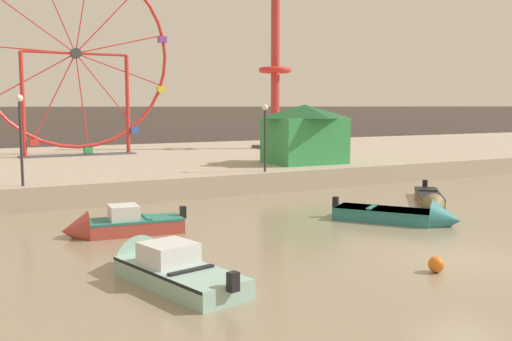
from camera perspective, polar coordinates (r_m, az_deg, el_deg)
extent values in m
plane|color=gray|center=(18.29, 19.69, -8.26)|extent=(240.00, 240.00, 0.00)
cube|color=tan|center=(41.12, -9.41, 0.69)|extent=(110.00, 25.50, 1.06)
cube|color=#564C47|center=(65.63, -16.75, 4.02)|extent=(140.00, 3.00, 4.40)
cube|color=#B24238|center=(21.24, -11.60, -5.29)|extent=(3.38, 1.69, 0.53)
cube|color=#237566|center=(21.19, -11.61, -4.69)|extent=(3.35, 1.71, 0.08)
cone|color=#B24238|center=(20.98, -17.14, -5.58)|extent=(1.03, 1.36, 1.27)
cube|color=black|center=(21.53, -7.09, -4.03)|extent=(0.23, 0.26, 0.44)
cube|color=silver|center=(21.07, -12.72, -3.97)|extent=(1.09, 1.17, 0.50)
cube|color=#237566|center=(21.26, -10.54, -4.44)|extent=(0.29, 1.15, 0.06)
cube|color=olive|center=(28.93, 16.41, -2.48)|extent=(3.53, 3.97, 0.40)
cube|color=black|center=(28.91, 16.42, -2.16)|extent=(3.51, 3.95, 0.08)
cone|color=olive|center=(26.25, 16.95, -3.37)|extent=(1.50, 1.53, 0.97)
cube|color=black|center=(31.11, 16.05, -1.29)|extent=(0.31, 0.31, 0.44)
cube|color=black|center=(29.43, 16.33, -1.87)|extent=(0.77, 0.67, 0.06)
cube|color=#93BCAD|center=(15.00, -7.39, -10.16)|extent=(2.36, 4.27, 0.49)
cube|color=black|center=(14.94, -7.40, -9.41)|extent=(2.37, 4.23, 0.08)
cone|color=#93BCAD|center=(17.11, -12.20, -8.19)|extent=(1.65, 1.40, 1.44)
cube|color=black|center=(13.26, -2.23, -10.73)|extent=(0.28, 0.25, 0.44)
cube|color=silver|center=(15.27, -8.48, -7.90)|extent=(1.45, 1.45, 0.53)
cube|color=black|center=(14.52, -6.29, -9.57)|extent=(1.29, 0.44, 0.06)
cube|color=teal|center=(23.58, 12.26, -4.21)|extent=(3.37, 3.90, 0.49)
cube|color=#237566|center=(23.54, 12.27, -3.71)|extent=(3.37, 3.88, 0.08)
cone|color=teal|center=(23.15, 17.97, -4.57)|extent=(1.74, 1.65, 1.40)
cube|color=black|center=(24.05, 7.72, -3.05)|extent=(0.31, 0.30, 0.44)
cube|color=#237566|center=(23.64, 11.18, -3.48)|extent=(1.11, 0.86, 0.06)
torus|color=red|center=(42.47, -17.08, 10.81)|extent=(12.97, 0.24, 12.97)
cylinder|color=#38383D|center=(42.47, -17.08, 10.81)|extent=(0.70, 0.50, 0.70)
cylinder|color=red|center=(43.21, -14.26, 13.89)|extent=(4.43, 0.08, 4.68)
cylinder|color=red|center=(42.96, -16.42, 14.98)|extent=(1.26, 0.08, 6.27)
cylinder|color=red|center=(42.59, -18.84, 14.73)|extent=(2.46, 0.08, 5.93)
cylinder|color=red|center=(42.22, -20.72, 13.22)|extent=(5.25, 0.08, 3.74)
cylinder|color=red|center=(41.96, -21.43, 10.90)|extent=(6.36, 0.08, 0.36)
cylinder|color=red|center=(41.90, -20.74, 8.54)|extent=(5.54, 0.08, 3.28)
cylinder|color=red|center=(42.06, -18.90, 6.92)|extent=(2.97, 0.08, 5.71)
cube|color=red|center=(41.90, -20.71, 2.59)|extent=(0.56, 0.48, 0.44)
cylinder|color=red|center=(42.38, -16.52, 6.54)|extent=(0.71, 0.08, 6.34)
cube|color=#33934C|center=(42.56, -15.96, 1.91)|extent=(0.56, 0.48, 0.44)
cylinder|color=red|center=(42.77, -14.36, 7.50)|extent=(4.02, 0.08, 5.04)
cube|color=#3356B7|center=(43.32, -11.71, 3.88)|extent=(0.56, 0.48, 0.44)
cylinder|color=red|center=(43.10, -13.06, 9.48)|extent=(6.05, 0.08, 2.13)
cube|color=yellow|center=(43.94, -9.19, 7.78)|extent=(0.56, 0.48, 0.44)
cylinder|color=red|center=(43.26, -13.02, 11.85)|extent=(6.20, 0.08, 1.60)
cube|color=purple|center=(44.24, -9.08, 12.43)|extent=(0.56, 0.48, 0.44)
cylinder|color=red|center=(41.76, -21.67, 5.93)|extent=(0.28, 0.28, 6.97)
cylinder|color=red|center=(43.16, -12.35, 6.23)|extent=(0.28, 0.28, 6.97)
cylinder|color=red|center=(42.47, -17.08, 10.81)|extent=(7.00, 0.18, 0.18)
cube|color=#4C4C51|center=(42.45, -16.78, 1.45)|extent=(7.80, 1.20, 0.08)
cylinder|color=#BC332D|center=(47.65, 1.88, 10.15)|extent=(0.70, 0.70, 13.27)
torus|color=red|center=(47.62, 1.88, 9.70)|extent=(2.64, 2.64, 0.44)
cube|color=#4C4C51|center=(47.65, 1.85, 2.31)|extent=(2.80, 2.80, 0.24)
cube|color=#33934C|center=(35.27, 4.73, 2.91)|extent=(4.29, 3.43, 2.71)
pyramid|color=#1C512A|center=(35.21, 4.76, 5.74)|extent=(4.72, 3.78, 0.80)
cylinder|color=#2D2D33|center=(26.91, -21.81, 2.39)|extent=(0.12, 0.12, 3.60)
sphere|color=#F2EACC|center=(26.87, -21.98, 6.52)|extent=(0.32, 0.32, 0.32)
cylinder|color=#2D2D33|center=(30.59, 0.87, 2.88)|extent=(0.12, 0.12, 3.20)
sphere|color=#F2EACC|center=(30.54, 0.88, 6.14)|extent=(0.32, 0.32, 0.32)
sphere|color=orange|center=(16.79, 17.07, -8.69)|extent=(0.44, 0.44, 0.44)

